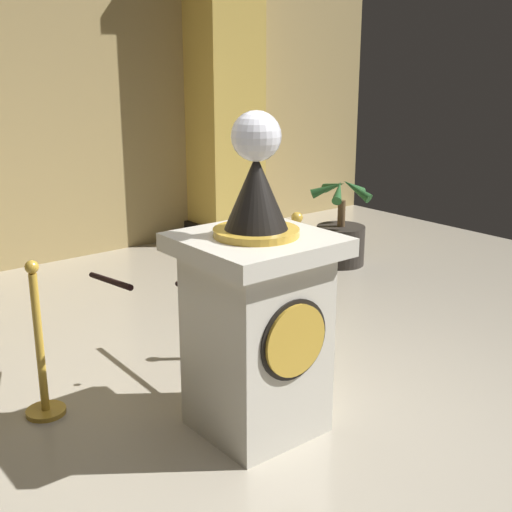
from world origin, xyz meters
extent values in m
plane|color=#B2A893|center=(0.00, 0.00, 0.00)|extent=(10.12, 10.12, 0.00)
cube|color=beige|center=(0.00, 0.25, 0.53)|extent=(0.63, 0.63, 1.06)
cube|color=beige|center=(0.00, 0.25, 1.11)|extent=(0.79, 0.79, 0.10)
cylinder|color=gold|center=(0.00, -0.08, 0.66)|extent=(0.40, 0.03, 0.40)
cylinder|color=black|center=(0.00, -0.07, 0.66)|extent=(0.45, 0.01, 0.45)
cylinder|color=gold|center=(0.00, 0.25, 1.18)|extent=(0.47, 0.47, 0.04)
cone|color=black|center=(0.00, 0.25, 1.41)|extent=(0.35, 0.35, 0.40)
cylinder|color=gold|center=(0.00, 0.25, 1.60)|extent=(0.03, 0.03, 0.07)
sphere|color=silver|center=(0.00, 0.25, 1.70)|extent=(0.27, 0.27, 0.27)
cylinder|color=gold|center=(0.82, 0.82, 0.01)|extent=(0.24, 0.24, 0.03)
cylinder|color=gold|center=(0.82, 0.82, 0.50)|extent=(0.05, 0.05, 1.00)
sphere|color=gold|center=(0.82, 0.82, 1.04)|extent=(0.08, 0.08, 0.08)
cylinder|color=gold|center=(-0.91, 1.16, 0.01)|extent=(0.24, 0.24, 0.03)
cylinder|color=gold|center=(-0.91, 1.16, 0.45)|extent=(0.05, 0.05, 0.90)
sphere|color=gold|center=(-0.91, 1.16, 0.94)|extent=(0.08, 0.08, 0.08)
cylinder|color=black|center=(0.39, 0.91, 0.79)|extent=(0.21, 0.88, 0.22)
cylinder|color=black|center=(-0.48, 1.08, 0.79)|extent=(0.21, 0.88, 0.22)
sphere|color=black|center=(-0.04, 0.99, 0.70)|extent=(0.04, 0.04, 0.04)
cube|color=black|center=(2.49, 3.99, 0.10)|extent=(0.85, 0.85, 0.20)
cube|color=gold|center=(2.49, 3.99, 1.83)|extent=(0.74, 0.74, 3.65)
cylinder|color=#2D2823|center=(2.74, 2.24, 0.20)|extent=(0.51, 0.51, 0.41)
cylinder|color=brown|center=(2.74, 2.24, 0.55)|extent=(0.08, 0.08, 0.27)
cone|color=#265928|center=(2.90, 2.25, 0.81)|extent=(0.34, 0.11, 0.24)
cone|color=#265928|center=(2.78, 2.40, 0.81)|extent=(0.16, 0.34, 0.22)
cone|color=#265928|center=(2.61, 2.34, 0.81)|extent=(0.32, 0.29, 0.24)
cone|color=#265928|center=(2.60, 2.16, 0.81)|extent=(0.33, 0.26, 0.26)
cone|color=#265928|center=(2.80, 2.09, 0.81)|extent=(0.19, 0.33, 0.27)
camera|label=1|loc=(-2.19, -2.49, 2.08)|focal=46.90mm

